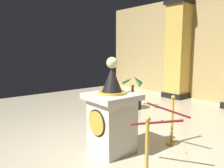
{
  "coord_description": "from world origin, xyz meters",
  "views": [
    {
      "loc": [
        3.0,
        -2.54,
        1.88
      ],
      "look_at": [
        -0.14,
        0.0,
        1.27
      ],
      "focal_mm": 36.68,
      "sensor_mm": 36.0,
      "label": 1
    }
  ],
  "objects_px": {
    "pedestal_clock": "(112,116)",
    "potted_palm_left": "(132,100)",
    "stanchion_far": "(172,127)",
    "stanchion_near": "(147,162)"
  },
  "relations": [
    {
      "from": "pedestal_clock",
      "to": "potted_palm_left",
      "type": "bearing_deg",
      "value": 129.09
    },
    {
      "from": "stanchion_far",
      "to": "stanchion_near",
      "type": "bearing_deg",
      "value": -65.9
    },
    {
      "from": "stanchion_near",
      "to": "stanchion_far",
      "type": "relative_size",
      "value": 1.0
    },
    {
      "from": "stanchion_near",
      "to": "stanchion_far",
      "type": "distance_m",
      "value": 1.6
    },
    {
      "from": "potted_palm_left",
      "to": "pedestal_clock",
      "type": "bearing_deg",
      "value": -50.91
    },
    {
      "from": "pedestal_clock",
      "to": "stanchion_far",
      "type": "relative_size",
      "value": 1.76
    },
    {
      "from": "potted_palm_left",
      "to": "stanchion_near",
      "type": "bearing_deg",
      "value": -41.48
    },
    {
      "from": "stanchion_far",
      "to": "potted_palm_left",
      "type": "relative_size",
      "value": 0.92
    },
    {
      "from": "stanchion_near",
      "to": "pedestal_clock",
      "type": "bearing_deg",
      "value": 165.28
    },
    {
      "from": "pedestal_clock",
      "to": "stanchion_far",
      "type": "distance_m",
      "value": 1.3
    }
  ]
}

